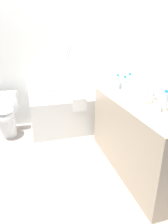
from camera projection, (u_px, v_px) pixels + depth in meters
The scene contains 14 objects.
ground_plane at pixel (39, 159), 2.59m from camera, with size 3.84×3.84×0.00m, color #9E9389.
wall_back_tiled at pixel (28, 56), 3.28m from camera, with size 3.24×0.10×2.37m, color silver.
wall_right_mirror at pixel (148, 62), 2.54m from camera, with size 0.10×2.77×2.37m, color silver.
bathtub at pixel (74, 110), 3.37m from camera, with size 1.43×0.77×1.36m.
toilet at pixel (6, 115), 3.12m from camera, with size 0.36×0.53×0.68m.
vanity_counter at pixel (139, 136), 2.29m from camera, with size 0.56×1.52×0.82m, color tan.
sink_basin at pixel (137, 98), 2.20m from camera, with size 0.34×0.34×0.06m, color white.
sink_faucet at pixel (153, 96), 2.25m from camera, with size 0.11×0.15×0.08m.
water_bottle_0 at pixel (124, 84), 2.58m from camera, with size 0.06×0.06×0.19m.
water_bottle_1 at pixel (129, 84), 2.48m from camera, with size 0.06×0.06×0.25m.
water_bottle_2 at pixel (165, 101), 1.90m from camera, with size 0.06×0.06×0.20m.
water_bottle_4 at pixel (118, 82), 2.67m from camera, with size 0.07×0.07×0.19m.
drinking_glass_2 at pixel (158, 107), 1.88m from camera, with size 0.08×0.08×0.09m, color white.
drinking_glass_3 at pixel (122, 85), 2.72m from camera, with size 0.06×0.06×0.08m, color white.
Camera 1 is at (-0.03, -2.28, 1.50)m, focal length 31.94 mm.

